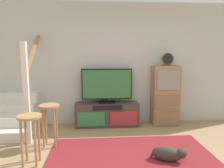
% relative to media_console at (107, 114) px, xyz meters
% --- Properties ---
extents(back_wall, '(6.40, 0.12, 2.70)m').
position_rel_media_console_xyz_m(back_wall, '(0.30, 0.27, 1.09)').
color(back_wall, '#B2B7B2').
rests_on(back_wall, ground_plane).
extents(area_rug, '(2.60, 1.80, 0.01)m').
position_rel_media_console_xyz_m(area_rug, '(0.30, -1.59, -0.25)').
color(area_rug, maroon).
rests_on(area_rug, ground_plane).
extents(media_console, '(1.39, 0.38, 0.52)m').
position_rel_media_console_xyz_m(media_console, '(0.00, 0.00, 0.00)').
color(media_console, '#423833').
rests_on(media_console, ground_plane).
extents(television, '(1.09, 0.22, 0.75)m').
position_rel_media_console_xyz_m(television, '(0.00, 0.02, 0.66)').
color(television, black).
rests_on(television, media_console).
extents(side_cabinet, '(0.58, 0.38, 1.33)m').
position_rel_media_console_xyz_m(side_cabinet, '(1.30, 0.01, 0.41)').
color(side_cabinet, '#93704C').
rests_on(side_cabinet, ground_plane).
extents(desk_clock, '(0.25, 0.08, 0.28)m').
position_rel_media_console_xyz_m(desk_clock, '(1.32, -0.00, 1.21)').
color(desk_clock, '#4C3823').
rests_on(desk_clock, side_cabinet).
extents(staircase, '(1.00, 1.36, 2.20)m').
position_rel_media_console_xyz_m(staircase, '(-1.94, 0.01, 0.11)').
color(staircase, silver).
rests_on(staircase, ground_plane).
extents(bar_stool_near, '(0.34, 0.34, 0.74)m').
position_rel_media_console_xyz_m(bar_stool_near, '(-1.19, -1.54, 0.29)').
color(bar_stool_near, '#A37A4C').
rests_on(bar_stool_near, ground_plane).
extents(bar_stool_far, '(0.34, 0.34, 0.73)m').
position_rel_media_console_xyz_m(bar_stool_far, '(-1.04, -0.93, 0.28)').
color(bar_stool_far, '#A37A4C').
rests_on(bar_stool_far, ground_plane).
extents(dog, '(0.51, 0.36, 0.23)m').
position_rel_media_console_xyz_m(dog, '(0.84, -1.62, -0.14)').
color(dog, '#332D28').
rests_on(dog, ground_plane).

